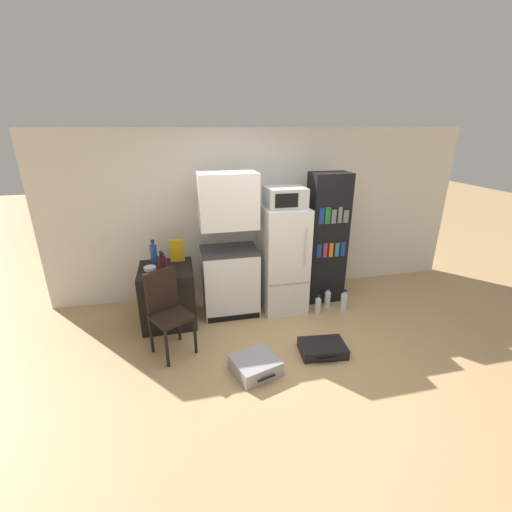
{
  "coord_description": "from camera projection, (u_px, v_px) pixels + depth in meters",
  "views": [
    {
      "loc": [
        -1.07,
        -3.01,
        2.5
      ],
      "look_at": [
        -0.19,
        0.85,
        1.0
      ],
      "focal_mm": 24.0,
      "sensor_mm": 36.0,
      "label": 1
    }
  ],
  "objects": [
    {
      "name": "refrigerator",
      "position": [
        283.0,
        259.0,
        4.82
      ],
      "size": [
        0.6,
        0.66,
        1.49
      ],
      "color": "silver",
      "rests_on": "ground_plane"
    },
    {
      "name": "microwave",
      "position": [
        285.0,
        197.0,
        4.5
      ],
      "size": [
        0.52,
        0.44,
        0.26
      ],
      "color": "#B7B7BC",
      "rests_on": "refrigerator"
    },
    {
      "name": "ground_plane",
      "position": [
        289.0,
        363.0,
        3.85
      ],
      "size": [
        24.0,
        24.0,
        0.0
      ],
      "primitive_type": "plane",
      "color": "tan"
    },
    {
      "name": "chair",
      "position": [
        166.0,
        305.0,
        3.9
      ],
      "size": [
        0.55,
        0.55,
        1.0
      ],
      "rotation": [
        0.0,
        0.0,
        0.52
      ],
      "color": "black",
      "rests_on": "ground_plane"
    },
    {
      "name": "wall_back",
      "position": [
        264.0,
        213.0,
        5.27
      ],
      "size": [
        6.4,
        0.1,
        2.49
      ],
      "color": "white",
      "rests_on": "ground_plane"
    },
    {
      "name": "bottle_wine_dark",
      "position": [
        162.0,
        264.0,
        4.23
      ],
      "size": [
        0.09,
        0.09,
        0.29
      ],
      "color": "black",
      "rests_on": "side_table"
    },
    {
      "name": "bowl",
      "position": [
        150.0,
        268.0,
        4.37
      ],
      "size": [
        0.16,
        0.16,
        0.04
      ],
      "color": "silver",
      "rests_on": "side_table"
    },
    {
      "name": "kitchen_hutch",
      "position": [
        229.0,
        251.0,
        4.63
      ],
      "size": [
        0.76,
        0.57,
        1.97
      ],
      "color": "white",
      "rests_on": "ground_plane"
    },
    {
      "name": "water_bottle_back",
      "position": [
        344.0,
        302.0,
        4.92
      ],
      "size": [
        0.09,
        0.09,
        0.33
      ],
      "color": "silver",
      "rests_on": "ground_plane"
    },
    {
      "name": "bookshelf",
      "position": [
        326.0,
        239.0,
        5.01
      ],
      "size": [
        0.54,
        0.38,
        1.91
      ],
      "color": "black",
      "rests_on": "ground_plane"
    },
    {
      "name": "water_bottle_front",
      "position": [
        328.0,
        299.0,
        5.03
      ],
      "size": [
        0.09,
        0.09,
        0.29
      ],
      "color": "silver",
      "rests_on": "ground_plane"
    },
    {
      "name": "suitcase_small_flat",
      "position": [
        255.0,
        365.0,
        3.69
      ],
      "size": [
        0.56,
        0.54,
        0.17
      ],
      "rotation": [
        0.0,
        0.0,
        0.3
      ],
      "color": "#99999E",
      "rests_on": "ground_plane"
    },
    {
      "name": "suitcase_large_flat",
      "position": [
        322.0,
        348.0,
        4.01
      ],
      "size": [
        0.56,
        0.43,
        0.12
      ],
      "rotation": [
        0.0,
        0.0,
        -0.11
      ],
      "color": "black",
      "rests_on": "ground_plane"
    },
    {
      "name": "bottle_ketchup_red",
      "position": [
        164.0,
        262.0,
        4.39
      ],
      "size": [
        0.07,
        0.07,
        0.21
      ],
      "color": "#AD1914",
      "rests_on": "side_table"
    },
    {
      "name": "cereal_box",
      "position": [
        177.0,
        250.0,
        4.62
      ],
      "size": [
        0.19,
        0.07,
        0.3
      ],
      "color": "gold",
      "rests_on": "side_table"
    },
    {
      "name": "bottle_blue_soda",
      "position": [
        154.0,
        253.0,
        4.57
      ],
      "size": [
        0.09,
        0.09,
        0.32
      ],
      "color": "#1E47A3",
      "rests_on": "side_table"
    },
    {
      "name": "water_bottle_middle",
      "position": [
        318.0,
        306.0,
        4.85
      ],
      "size": [
        0.08,
        0.08,
        0.28
      ],
      "color": "silver",
      "rests_on": "ground_plane"
    },
    {
      "name": "side_table",
      "position": [
        168.0,
        295.0,
        4.57
      ],
      "size": [
        0.69,
        0.72,
        0.78
      ],
      "color": "black",
      "rests_on": "ground_plane"
    }
  ]
}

